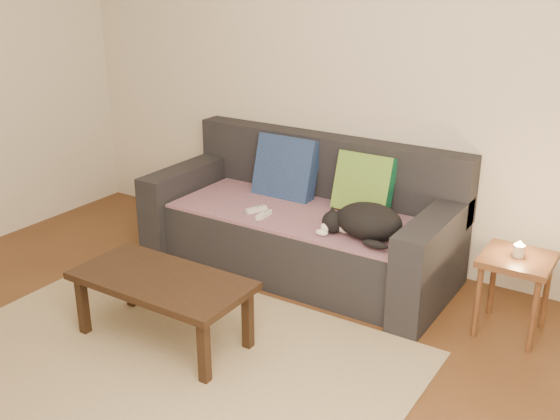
{
  "coord_description": "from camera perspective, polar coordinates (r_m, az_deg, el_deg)",
  "views": [
    {
      "loc": [
        2.11,
        -2.02,
        2.0
      ],
      "look_at": [
        0.05,
        1.2,
        0.55
      ],
      "focal_mm": 42.0,
      "sensor_mm": 36.0,
      "label": 1
    }
  ],
  "objects": [
    {
      "name": "ground",
      "position": [
        3.54,
        -11.55,
        -14.11
      ],
      "size": [
        4.5,
        4.5,
        0.0
      ],
      "primitive_type": "plane",
      "color": "brown",
      "rests_on": "ground"
    },
    {
      "name": "coffee_table",
      "position": [
        3.65,
        -10.26,
        -6.5
      ],
      "size": [
        1.0,
        0.5,
        0.4
      ],
      "color": "black",
      "rests_on": "rug"
    },
    {
      "name": "throw_blanket",
      "position": [
        4.38,
        1.42,
        -0.25
      ],
      "size": [
        1.66,
        0.74,
        0.02
      ],
      "primitive_type": "cube",
      "color": "#43274A",
      "rests_on": "sofa"
    },
    {
      "name": "rug",
      "position": [
        3.63,
        -9.89,
        -12.96
      ],
      "size": [
        2.5,
        1.8,
        0.01
      ],
      "primitive_type": "cube",
      "color": "tan",
      "rests_on": "ground"
    },
    {
      "name": "candle",
      "position": [
        3.85,
        20.07,
        -3.33
      ],
      "size": [
        0.06,
        0.06,
        0.09
      ],
      "color": "beige",
      "rests_on": "side_table"
    },
    {
      "name": "side_table",
      "position": [
        3.9,
        19.86,
        -4.95
      ],
      "size": [
        0.38,
        0.38,
        0.47
      ],
      "color": "brown",
      "rests_on": "ground"
    },
    {
      "name": "back_wall",
      "position": [
        4.6,
        4.96,
        11.93
      ],
      "size": [
        4.5,
        0.04,
        2.6
      ],
      "primitive_type": "cube",
      "color": "beige",
      "rests_on": "ground"
    },
    {
      "name": "cushion_navy",
      "position": [
        4.65,
        0.51,
        3.62
      ],
      "size": [
        0.46,
        0.23,
        0.47
      ],
      "primitive_type": "cube",
      "rotation": [
        -0.28,
        0.0,
        0.0
      ],
      "color": "#11244B",
      "rests_on": "throw_blanket"
    },
    {
      "name": "cushion_green",
      "position": [
        4.37,
        7.32,
        2.31
      ],
      "size": [
        0.39,
        0.21,
        0.4
      ],
      "primitive_type": "cube",
      "rotation": [
        -0.3,
        0.0,
        0.0
      ],
      "color": "#0D5335",
      "rests_on": "throw_blanket"
    },
    {
      "name": "wii_remote_b",
      "position": [
        4.37,
        -2.06,
        0.05
      ],
      "size": [
        0.09,
        0.15,
        0.03
      ],
      "primitive_type": "cube",
      "rotation": [
        0.0,
        0.0,
        1.16
      ],
      "color": "white",
      "rests_on": "throw_blanket"
    },
    {
      "name": "wii_remote_a",
      "position": [
        4.28,
        -1.41,
        -0.42
      ],
      "size": [
        0.04,
        0.15,
        0.03
      ],
      "primitive_type": "cube",
      "rotation": [
        0.0,
        0.0,
        1.61
      ],
      "color": "white",
      "rests_on": "throw_blanket"
    },
    {
      "name": "sofa",
      "position": [
        4.5,
        2.02,
        -1.33
      ],
      "size": [
        2.1,
        0.94,
        0.87
      ],
      "color": "#232328",
      "rests_on": "ground"
    },
    {
      "name": "cat",
      "position": [
        3.96,
        7.46,
        -1.01
      ],
      "size": [
        0.55,
        0.43,
        0.22
      ],
      "rotation": [
        0.0,
        0.0,
        -0.37
      ],
      "color": "black",
      "rests_on": "throw_blanket"
    }
  ]
}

